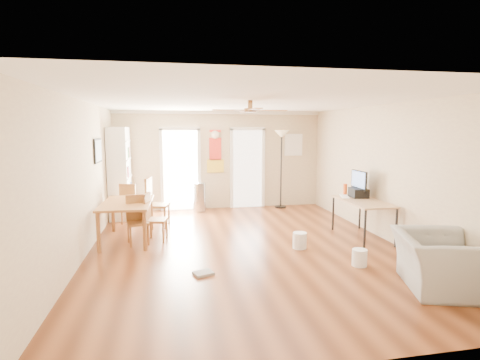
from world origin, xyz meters
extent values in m
plane|color=brown|center=(0.00, 0.00, 0.00)|extent=(7.00, 7.00, 0.00)
cube|color=red|center=(-0.13, 3.48, 1.55)|extent=(0.46, 0.03, 1.10)
cube|color=white|center=(2.05, 3.47, 1.70)|extent=(0.50, 0.04, 0.60)
cube|color=black|center=(-2.73, 1.40, 1.70)|extent=(0.04, 0.66, 0.48)
cylinder|color=#A8A8AA|center=(-0.60, 3.17, 0.37)|extent=(0.42, 0.42, 0.75)
cube|color=white|center=(2.20, 0.63, 0.75)|extent=(0.27, 0.47, 0.02)
cube|color=black|center=(2.45, 0.52, 0.84)|extent=(0.34, 0.39, 0.19)
cylinder|color=#E75014|center=(2.30, 0.81, 0.86)|extent=(0.10, 0.10, 0.24)
cylinder|color=white|center=(0.93, -0.24, 0.14)|extent=(0.32, 0.32, 0.29)
cylinder|color=white|center=(1.55, -1.24, 0.13)|extent=(0.29, 0.29, 0.26)
cube|color=gray|center=(-0.88, -1.14, 0.02)|extent=(0.33, 0.29, 0.04)
imported|color=gray|center=(2.15, -2.20, 0.37)|extent=(1.28, 1.37, 0.73)
camera|label=1|loc=(-1.32, -6.37, 2.11)|focal=27.79mm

